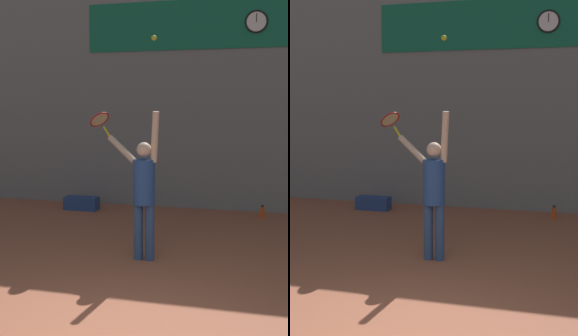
% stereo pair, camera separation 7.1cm
% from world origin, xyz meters
% --- Properties ---
extents(back_wall, '(18.00, 0.10, 5.00)m').
position_xyz_m(back_wall, '(0.00, 6.33, 2.50)').
color(back_wall, slate).
rests_on(back_wall, ground_plane).
extents(sponsor_banner, '(5.12, 0.02, 0.99)m').
position_xyz_m(sponsor_banner, '(0.00, 6.27, 3.78)').
color(sponsor_banner, '#146B4C').
extents(scoreboard_clock, '(0.45, 0.04, 0.45)m').
position_xyz_m(scoreboard_clock, '(0.90, 6.25, 3.78)').
color(scoreboard_clock, white).
extents(tennis_player, '(0.90, 0.59, 2.08)m').
position_xyz_m(tennis_player, '(-0.47, 2.80, 1.02)').
color(tennis_player, '#2D4C7F').
rests_on(tennis_player, ground_plane).
extents(tennis_racket, '(0.42, 0.40, 0.39)m').
position_xyz_m(tennis_racket, '(-1.27, 3.31, 1.93)').
color(tennis_racket, yellow).
extents(tennis_ball, '(0.07, 0.07, 0.07)m').
position_xyz_m(tennis_ball, '(-0.31, 2.76, 3.04)').
color(tennis_ball, '#CCDB2D').
extents(water_bottle, '(0.08, 0.08, 0.26)m').
position_xyz_m(water_bottle, '(1.14, 5.73, 0.12)').
color(water_bottle, '#D84C19').
rests_on(water_bottle, ground_plane).
extents(equipment_bag, '(0.70, 0.31, 0.27)m').
position_xyz_m(equipment_bag, '(-2.53, 5.58, 0.13)').
color(equipment_bag, navy).
rests_on(equipment_bag, ground_plane).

